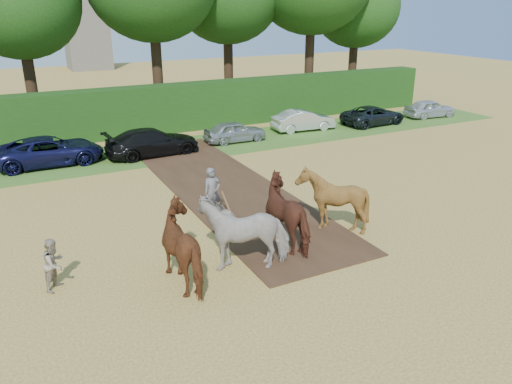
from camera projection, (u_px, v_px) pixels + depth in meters
ground at (268, 261)px, 16.21m from camera, size 120.00×120.00×0.00m
earth_strip at (224, 187)px, 22.66m from camera, size 4.50×17.00×0.05m
grass_verge at (149, 153)px, 27.85m from camera, size 50.00×5.00×0.03m
hedgerow at (127, 112)px, 31.07m from camera, size 46.00×1.60×3.00m
spectator_near at (54, 264)px, 14.42m from camera, size 0.95×0.98×1.58m
plough_team at (267, 220)px, 16.44m from camera, size 7.77×6.04×2.35m
parked_cars at (185, 137)px, 28.57m from camera, size 41.04×3.15×1.49m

